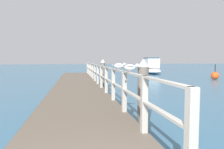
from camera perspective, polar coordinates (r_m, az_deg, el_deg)
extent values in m
cube|color=brown|center=(12.00, -9.83, -3.66)|extent=(2.58, 21.17, 0.38)
cube|color=#B2ADA3|center=(2.65, 21.48, -15.53)|extent=(0.12, 0.12, 1.14)
cube|color=#B2ADA3|center=(4.07, 9.10, -8.34)|extent=(0.12, 0.12, 1.14)
cube|color=#B2ADA3|center=(5.60, 3.47, -4.82)|extent=(0.12, 0.12, 1.14)
cube|color=#B2ADA3|center=(7.18, 0.31, -2.81)|extent=(0.12, 0.12, 1.14)
cube|color=#B2ADA3|center=(8.78, -1.69, -1.51)|extent=(0.12, 0.12, 1.14)
cube|color=#B2ADA3|center=(10.38, -3.08, -0.62)|extent=(0.12, 0.12, 1.14)
cube|color=#B2ADA3|center=(12.00, -4.09, 0.03)|extent=(0.12, 0.12, 1.14)
cube|color=#B2ADA3|center=(13.62, -4.87, 0.53)|extent=(0.12, 0.12, 1.14)
cube|color=#B2ADA3|center=(15.24, -5.48, 0.92)|extent=(0.12, 0.12, 1.14)
cube|color=#B2ADA3|center=(16.86, -5.97, 1.24)|extent=(0.12, 0.12, 1.14)
cube|color=#B2ADA3|center=(18.48, -6.37, 1.50)|extent=(0.12, 0.12, 1.14)
cube|color=#B2ADA3|center=(20.11, -6.71, 1.72)|extent=(0.12, 0.12, 1.14)
cube|color=#B2ADA3|center=(21.73, -7.00, 1.91)|extent=(0.12, 0.12, 1.14)
cube|color=#B2ADA3|center=(11.97, -4.11, 2.65)|extent=(0.10, 19.57, 0.04)
cube|color=#B2ADA3|center=(11.99, -4.09, 0.30)|extent=(0.10, 19.57, 0.04)
cylinder|color=#6B6056|center=(5.28, 8.76, -6.81)|extent=(0.28, 0.28, 1.65)
cone|color=white|center=(5.19, 8.88, 3.25)|extent=(0.29, 0.29, 0.20)
cylinder|color=#6B6056|center=(12.50, -2.59, -0.37)|extent=(0.28, 0.28, 1.65)
cone|color=white|center=(12.46, -2.61, 3.87)|extent=(0.29, 0.29, 0.20)
ellipsoid|color=white|center=(4.97, 5.14, 2.05)|extent=(0.30, 0.18, 0.15)
sphere|color=white|center=(4.99, 7.14, 2.56)|extent=(0.09, 0.09, 0.09)
cone|color=gold|center=(5.00, 7.88, 2.55)|extent=(0.05, 0.03, 0.02)
cone|color=#939399|center=(4.96, 3.18, 2.17)|extent=(0.09, 0.08, 0.07)
ellipsoid|color=#939399|center=(4.97, 5.14, 2.35)|extent=(0.25, 0.21, 0.04)
cylinder|color=tan|center=(5.00, 4.99, 0.92)|extent=(0.01, 0.01, 0.05)
cylinder|color=tan|center=(4.95, 5.04, 0.88)|extent=(0.01, 0.01, 0.05)
ellipsoid|color=white|center=(6.22, 1.93, 2.51)|extent=(0.30, 0.20, 0.15)
sphere|color=white|center=(6.21, 3.55, 2.91)|extent=(0.09, 0.09, 0.09)
cone|color=gold|center=(6.21, 4.15, 2.91)|extent=(0.05, 0.04, 0.02)
cone|color=#939399|center=(6.23, 0.37, 2.60)|extent=(0.10, 0.09, 0.07)
ellipsoid|color=#939399|center=(6.22, 1.93, 2.75)|extent=(0.26, 0.23, 0.04)
cylinder|color=tan|center=(6.25, 1.85, 1.60)|extent=(0.01, 0.01, 0.05)
cylinder|color=tan|center=(6.20, 1.83, 1.58)|extent=(0.01, 0.01, 0.05)
ellipsoid|color=white|center=(27.51, 10.55, 1.16)|extent=(2.98, 6.82, 0.75)
cube|color=white|center=(26.83, 10.96, 3.15)|extent=(1.76, 2.78, 1.20)
cube|color=#334756|center=(26.83, 10.98, 4.60)|extent=(1.64, 2.51, 0.16)
sphere|color=#E54C19|center=(20.86, 27.13, -0.28)|extent=(0.70, 0.70, 0.70)
cylinder|color=#262626|center=(20.83, 27.20, 1.64)|extent=(0.08, 0.08, 0.70)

